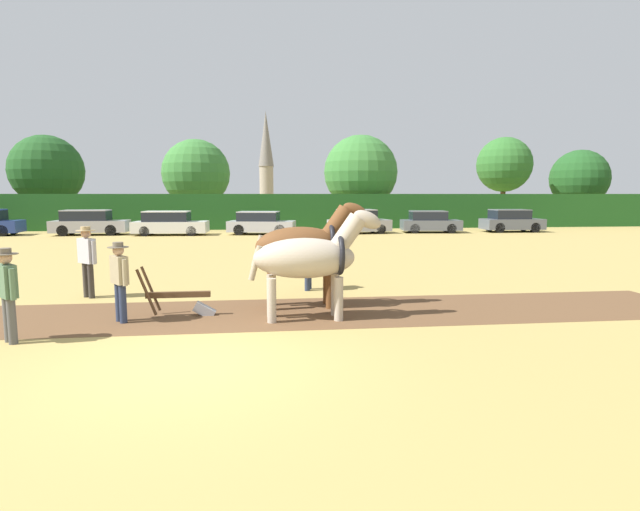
% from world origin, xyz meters
% --- Properties ---
extents(ground_plane, '(240.00, 240.00, 0.00)m').
position_xyz_m(ground_plane, '(0.00, 0.00, 0.00)').
color(ground_plane, '#A88E4C').
extents(plowed_furrow_strip, '(24.96, 2.91, 0.01)m').
position_xyz_m(plowed_furrow_strip, '(-1.78, 3.08, 0.00)').
color(plowed_furrow_strip, brown).
rests_on(plowed_furrow_strip, ground).
extents(hedgerow, '(78.32, 1.59, 2.54)m').
position_xyz_m(hedgerow, '(0.00, 29.51, 1.27)').
color(hedgerow, '#1E511E').
rests_on(hedgerow, ground).
extents(tree_left, '(5.53, 5.53, 7.12)m').
position_xyz_m(tree_left, '(-15.57, 34.44, 4.35)').
color(tree_left, '#423323').
rests_on(tree_left, ground).
extents(tree_center_left, '(5.54, 5.54, 7.01)m').
position_xyz_m(tree_center_left, '(-4.21, 35.15, 4.23)').
color(tree_center_left, '#423323').
rests_on(tree_center_left, ground).
extents(tree_center, '(6.06, 6.06, 7.36)m').
position_xyz_m(tree_center, '(9.28, 33.65, 4.32)').
color(tree_center, '#423323').
rests_on(tree_center, ground).
extents(tree_center_right, '(4.81, 4.81, 7.53)m').
position_xyz_m(tree_center_right, '(22.54, 35.25, 5.11)').
color(tree_center_right, '#4C3823').
rests_on(tree_center_right, ground).
extents(tree_right, '(5.11, 5.11, 6.50)m').
position_xyz_m(tree_right, '(29.73, 35.19, 3.94)').
color(tree_right, '#4C3823').
rests_on(tree_right, ground).
extents(church_spire, '(2.28, 2.28, 14.82)m').
position_xyz_m(church_spire, '(1.90, 69.03, 7.76)').
color(church_spire, gray).
rests_on(church_spire, ground).
extents(draft_horse_lead_left, '(2.74, 0.86, 2.28)m').
position_xyz_m(draft_horse_lead_left, '(2.08, 2.54, 1.25)').
color(draft_horse_lead_left, '#B2A38E').
rests_on(draft_horse_lead_left, ground).
extents(draft_horse_lead_right, '(2.67, 0.92, 2.41)m').
position_xyz_m(draft_horse_lead_right, '(2.08, 3.64, 1.37)').
color(draft_horse_lead_right, brown).
rests_on(draft_horse_lead_right, ground).
extents(plow, '(1.55, 0.46, 1.13)m').
position_xyz_m(plow, '(-0.49, 3.08, 0.32)').
color(plow, '#4C331E').
rests_on(plow, ground).
extents(farmer_at_plow, '(0.43, 0.53, 1.59)m').
position_xyz_m(farmer_at_plow, '(-1.66, 2.69, 0.91)').
color(farmer_at_plow, '#28334C').
rests_on(farmer_at_plow, ground).
extents(farmer_beside_team, '(0.33, 0.64, 1.66)m').
position_xyz_m(farmer_beside_team, '(2.32, 5.59, 0.97)').
color(farmer_beside_team, '#28334C').
rests_on(farmer_beside_team, ground).
extents(farmer_onlooker_left, '(0.46, 0.50, 1.62)m').
position_xyz_m(farmer_onlooker_left, '(-3.14, 1.47, 0.94)').
color(farmer_onlooker_left, '#4C4C4C').
rests_on(farmer_onlooker_left, ground).
extents(farmer_onlooker_right, '(0.53, 0.48, 1.75)m').
position_xyz_m(farmer_onlooker_right, '(-3.10, 5.23, 1.03)').
color(farmer_onlooker_right, '#38332D').
rests_on(farmer_onlooker_right, ground).
extents(parked_car_center_left, '(4.52, 1.90, 1.56)m').
position_xyz_m(parked_car_center_left, '(-9.52, 25.05, 0.75)').
color(parked_car_center_left, '#9E9EA8').
rests_on(parked_car_center_left, ground).
extents(parked_car_center, '(4.54, 2.01, 1.49)m').
position_xyz_m(parked_car_center, '(-4.55, 24.38, 0.71)').
color(parked_car_center, silver).
rests_on(parked_car_center, ground).
extents(parked_car_center_right, '(4.39, 2.55, 1.45)m').
position_xyz_m(parked_car_center_right, '(1.06, 24.26, 0.70)').
color(parked_car_center_right, '#A8A8B2').
rests_on(parked_car_center_right, ground).
extents(parked_car_right, '(4.06, 2.29, 1.55)m').
position_xyz_m(parked_car_right, '(7.32, 24.34, 0.74)').
color(parked_car_right, '#9E9EA8').
rests_on(parked_car_right, ground).
extents(parked_car_far_right, '(4.00, 2.22, 1.44)m').
position_xyz_m(parked_car_far_right, '(12.17, 24.55, 0.69)').
color(parked_car_far_right, '#565B66').
rests_on(parked_car_far_right, ground).
extents(parked_car_end_right, '(3.96, 1.84, 1.51)m').
position_xyz_m(parked_car_end_right, '(17.79, 24.47, 0.73)').
color(parked_car_end_right, '#565B66').
rests_on(parked_car_end_right, ground).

